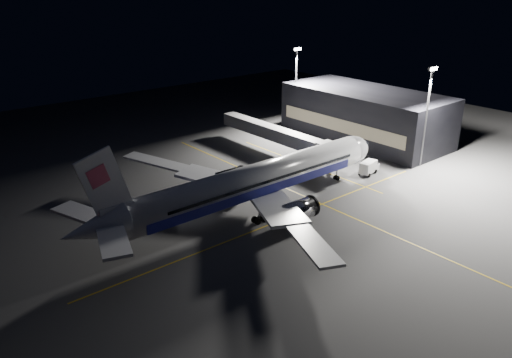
{
  "coord_description": "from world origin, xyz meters",
  "views": [
    {
      "loc": [
        -49.77,
        -59.47,
        36.83
      ],
      "look_at": [
        -0.88,
        -0.94,
        6.0
      ],
      "focal_mm": 35.0,
      "sensor_mm": 36.0,
      "label": 1
    }
  ],
  "objects_px": {
    "service_truck": "(369,167)",
    "safety_cone_a": "(208,185)",
    "airliner": "(251,182)",
    "jet_bridge": "(280,135)",
    "safety_cone_b": "(246,198)",
    "safety_cone_c": "(174,194)",
    "floodlight_mast_north": "(296,81)",
    "baggage_tug": "(174,198)",
    "floodlight_mast_south": "(427,108)"
  },
  "relations": [
    {
      "from": "airliner",
      "to": "baggage_tug",
      "type": "xyz_separation_m",
      "value": [
        -8.34,
        11.39,
        -4.34
      ]
    },
    {
      "from": "airliner",
      "to": "service_truck",
      "type": "bearing_deg",
      "value": -3.72
    },
    {
      "from": "service_truck",
      "to": "safety_cone_a",
      "type": "xyz_separation_m",
      "value": [
        -28.76,
        15.36,
        -1.11
      ]
    },
    {
      "from": "floodlight_mast_north",
      "to": "safety_cone_b",
      "type": "xyz_separation_m",
      "value": [
        -39.1,
        -27.99,
        -12.08
      ]
    },
    {
      "from": "safety_cone_a",
      "to": "floodlight_mast_south",
      "type": "bearing_deg",
      "value": -25.6
    },
    {
      "from": "jet_bridge",
      "to": "safety_cone_a",
      "type": "bearing_deg",
      "value": -168.53
    },
    {
      "from": "baggage_tug",
      "to": "safety_cone_c",
      "type": "xyz_separation_m",
      "value": [
        1.42,
        2.61,
        -0.54
      ]
    },
    {
      "from": "jet_bridge",
      "to": "floodlight_mast_north",
      "type": "bearing_deg",
      "value": 37.74
    },
    {
      "from": "safety_cone_a",
      "to": "jet_bridge",
      "type": "bearing_deg",
      "value": 11.47
    },
    {
      "from": "baggage_tug",
      "to": "safety_cone_b",
      "type": "distance_m",
      "value": 12.7
    },
    {
      "from": "floodlight_mast_south",
      "to": "safety_cone_b",
      "type": "xyz_separation_m",
      "value": [
        -39.1,
        10.01,
        -12.08
      ]
    },
    {
      "from": "floodlight_mast_south",
      "to": "service_truck",
      "type": "height_order",
      "value": "floodlight_mast_south"
    },
    {
      "from": "safety_cone_a",
      "to": "safety_cone_c",
      "type": "distance_m",
      "value": 7.37
    },
    {
      "from": "jet_bridge",
      "to": "safety_cone_c",
      "type": "xyz_separation_m",
      "value": [
        -30.0,
        -4.06,
        -4.3
      ]
    },
    {
      "from": "jet_bridge",
      "to": "safety_cone_a",
      "type": "height_order",
      "value": "jet_bridge"
    },
    {
      "from": "service_truck",
      "to": "baggage_tug",
      "type": "bearing_deg",
      "value": 148.53
    },
    {
      "from": "jet_bridge",
      "to": "floodlight_mast_south",
      "type": "relative_size",
      "value": 1.66
    },
    {
      "from": "safety_cone_a",
      "to": "safety_cone_b",
      "type": "height_order",
      "value": "safety_cone_a"
    },
    {
      "from": "service_truck",
      "to": "airliner",
      "type": "bearing_deg",
      "value": 164.31
    },
    {
      "from": "jet_bridge",
      "to": "safety_cone_b",
      "type": "xyz_separation_m",
      "value": [
        -21.1,
        -14.06,
        -4.29
      ]
    },
    {
      "from": "floodlight_mast_north",
      "to": "safety_cone_b",
      "type": "relative_size",
      "value": 35.26
    },
    {
      "from": "jet_bridge",
      "to": "baggage_tug",
      "type": "bearing_deg",
      "value": -168.03
    },
    {
      "from": "baggage_tug",
      "to": "airliner",
      "type": "bearing_deg",
      "value": -49.41
    },
    {
      "from": "jet_bridge",
      "to": "baggage_tug",
      "type": "height_order",
      "value": "jet_bridge"
    },
    {
      "from": "floodlight_mast_south",
      "to": "safety_cone_a",
      "type": "xyz_separation_m",
      "value": [
        -40.65,
        19.47,
        -12.04
      ]
    },
    {
      "from": "floodlight_mast_north",
      "to": "floodlight_mast_south",
      "type": "relative_size",
      "value": 1.0
    },
    {
      "from": "baggage_tug",
      "to": "safety_cone_c",
      "type": "distance_m",
      "value": 3.02
    },
    {
      "from": "safety_cone_a",
      "to": "service_truck",
      "type": "bearing_deg",
      "value": -28.1
    },
    {
      "from": "jet_bridge",
      "to": "service_truck",
      "type": "distance_m",
      "value": 21.1
    },
    {
      "from": "safety_cone_b",
      "to": "safety_cone_c",
      "type": "xyz_separation_m",
      "value": [
        -8.9,
        10.0,
        -0.01
      ]
    },
    {
      "from": "airliner",
      "to": "safety_cone_c",
      "type": "relative_size",
      "value": 109.24
    },
    {
      "from": "airliner",
      "to": "floodlight_mast_north",
      "type": "relative_size",
      "value": 2.97
    },
    {
      "from": "safety_cone_b",
      "to": "baggage_tug",
      "type": "bearing_deg",
      "value": 144.36
    },
    {
      "from": "service_truck",
      "to": "baggage_tug",
      "type": "relative_size",
      "value": 2.15
    },
    {
      "from": "floodlight_mast_south",
      "to": "safety_cone_b",
      "type": "distance_m",
      "value": 42.13
    },
    {
      "from": "baggage_tug",
      "to": "safety_cone_b",
      "type": "bearing_deg",
      "value": -31.25
    },
    {
      "from": "floodlight_mast_south",
      "to": "baggage_tug",
      "type": "distance_m",
      "value": 53.65
    },
    {
      "from": "airliner",
      "to": "jet_bridge",
      "type": "distance_m",
      "value": 29.31
    },
    {
      "from": "safety_cone_b",
      "to": "safety_cone_a",
      "type": "bearing_deg",
      "value": 99.31
    },
    {
      "from": "floodlight_mast_north",
      "to": "safety_cone_a",
      "type": "height_order",
      "value": "floodlight_mast_north"
    },
    {
      "from": "safety_cone_b",
      "to": "safety_cone_c",
      "type": "bearing_deg",
      "value": 131.65
    },
    {
      "from": "service_truck",
      "to": "baggage_tug",
      "type": "distance_m",
      "value": 39.81
    },
    {
      "from": "airliner",
      "to": "safety_cone_a",
      "type": "bearing_deg",
      "value": 88.21
    },
    {
      "from": "floodlight_mast_south",
      "to": "safety_cone_b",
      "type": "height_order",
      "value": "floodlight_mast_south"
    },
    {
      "from": "service_truck",
      "to": "floodlight_mast_north",
      "type": "bearing_deg",
      "value": 58.69
    },
    {
      "from": "floodlight_mast_north",
      "to": "safety_cone_c",
      "type": "bearing_deg",
      "value": -159.46
    },
    {
      "from": "service_truck",
      "to": "safety_cone_b",
      "type": "bearing_deg",
      "value": 155.81
    },
    {
      "from": "service_truck",
      "to": "safety_cone_c",
      "type": "height_order",
      "value": "service_truck"
    },
    {
      "from": "floodlight_mast_south",
      "to": "floodlight_mast_north",
      "type": "bearing_deg",
      "value": 90.0
    },
    {
      "from": "jet_bridge",
      "to": "service_truck",
      "type": "bearing_deg",
      "value": -72.98
    }
  ]
}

